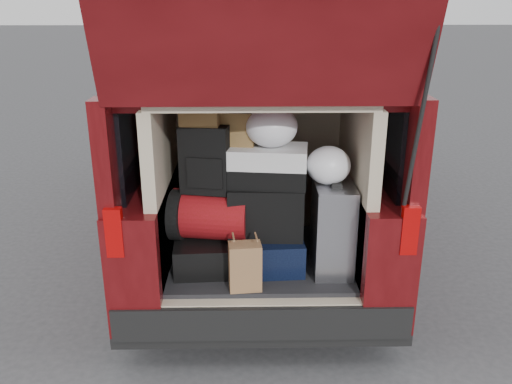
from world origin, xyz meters
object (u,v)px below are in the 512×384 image
black_hardshell (203,250)px  silver_roller (333,228)px  backpack (206,159)px  twotone_duffel (263,166)px  black_soft_case (266,210)px  red_duffel (210,214)px  kraft_bag (245,267)px  navy_hardshell (269,248)px

black_hardshell → silver_roller: 0.90m
black_hardshell → backpack: backpack is taller
twotone_duffel → silver_roller: bearing=-4.4°
silver_roller → black_soft_case: bearing=172.4°
black_hardshell → black_soft_case: (0.43, -0.02, 0.30)m
black_hardshell → red_duffel: bearing=-12.5°
kraft_bag → black_soft_case: size_ratio=0.63×
black_soft_case → twotone_duffel: size_ratio=0.86×
backpack → kraft_bag: bearing=-42.4°
navy_hardshell → kraft_bag: size_ratio=1.68×
black_hardshell → red_duffel: (0.06, -0.01, 0.27)m
black_soft_case → backpack: backpack is taller
black_hardshell → navy_hardshell: (0.46, 0.01, 0.01)m
black_soft_case → twotone_duffel: bearing=129.4°
black_soft_case → navy_hardshell: bearing=45.2°
red_duffel → black_soft_case: bearing=8.1°
silver_roller → black_soft_case: 0.46m
silver_roller → black_hardshell: bearing=175.4°
black_soft_case → silver_roller: bearing=-6.0°
black_hardshell → red_duffel: size_ratio=1.02×
black_hardshell → silver_roller: (0.87, -0.08, 0.20)m
kraft_bag → red_duffel: size_ratio=0.61×
navy_hardshell → black_soft_case: black_soft_case is taller
twotone_duffel → black_hardshell: bearing=-171.8°
silver_roller → kraft_bag: size_ratio=1.96×
black_hardshell → silver_roller: bearing=-8.5°
kraft_bag → black_soft_case: (0.14, 0.32, 0.25)m
navy_hardshell → red_duffel: size_ratio=1.02×
silver_roller → red_duffel: bearing=175.7°
red_duffel → backpack: bearing=170.5°
backpack → twotone_duffel: bearing=12.7°
navy_hardshell → black_hardshell: bearing=177.5°
kraft_bag → black_hardshell: bearing=124.6°
kraft_bag → twotone_duffel: 0.67m
silver_roller → red_duffel: 0.82m
red_duffel → backpack: 0.39m
red_duffel → twotone_duffel: twotone_duffel is taller
red_duffel → black_soft_case: (0.37, -0.01, 0.03)m
silver_roller → black_soft_case: (-0.44, 0.07, 0.10)m
kraft_bag → twotone_duffel: (0.12, 0.35, 0.56)m
kraft_bag → silver_roller: bearing=17.7°
navy_hardshell → backpack: bearing=177.9°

